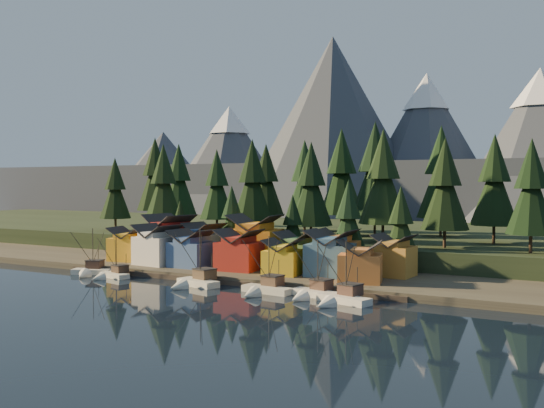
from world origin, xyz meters
The scene contains 45 objects.
ground centered at (0.00, 0.00, 0.00)m, with size 500.00×500.00×0.00m, color black.
shore_strip centered at (0.00, 40.00, 0.75)m, with size 400.00×50.00×1.50m, color #373128.
hillside centered at (0.00, 90.00, 3.00)m, with size 420.00×100.00×6.00m, color black.
dock centered at (0.00, 16.50, 0.50)m, with size 80.00×4.00×1.00m, color #453A31.
mountain_ridge centered at (-4.20, 213.59, 26.06)m, with size 560.00×190.00×90.00m.
boat_0 centered at (-31.12, 11.28, 2.29)m, with size 9.50×10.08×11.50m.
boat_1 centered at (-23.71, 10.13, 2.04)m, with size 8.16×8.70×10.12m.
boat_3 centered at (-1.61, 9.94, 2.54)m, with size 10.19×10.86×12.63m.
boat_4 centered at (14.22, 10.00, 2.25)m, with size 10.39×11.12×11.81m.
boat_5 centered at (23.68, 11.00, 2.18)m, with size 10.11×10.64×11.40m.
boat_6 centered at (30.17, 8.19, 2.25)m, with size 10.49×11.00×11.79m.
house_front_0 centered at (-32.68, 25.59, 5.79)m, with size 9.38×9.02×8.16m.
house_front_1 centered at (-22.06, 23.53, 6.38)m, with size 9.71×9.39×9.30m.
house_front_2 centered at (-12.65, 24.19, 5.89)m, with size 8.57×8.64×8.35m.
house_front_3 centered at (-0.43, 24.90, 6.16)m, with size 9.20×8.82×8.86m.
house_front_4 centered at (10.92, 23.96, 5.34)m, with size 8.04×8.53×7.31m.
house_front_5 centered at (20.33, 26.65, 6.44)m, with size 9.60×8.85×9.41m.
house_front_6 centered at (28.51, 22.36, 5.66)m, with size 9.54×9.22×7.91m.
house_back_0 centered at (-25.74, 32.63, 7.34)m, with size 11.96×11.64×11.12m.
house_back_1 centered at (-16.29, 34.23, 6.35)m, with size 9.21×9.30×9.23m.
house_back_2 centered at (-1.81, 34.10, 7.62)m, with size 12.22×11.45×11.64m.
house_back_3 centered at (9.86, 32.22, 5.84)m, with size 8.35×7.48×8.27m.
house_back_4 centered at (18.84, 34.51, 6.23)m, with size 9.05×8.76×9.00m.
house_back_5 centered at (31.81, 32.82, 5.96)m, with size 8.06×8.14×8.50m.
tree_hill_0 centered at (-62.00, 52.00, 18.18)m, with size 9.57×9.57×22.28m.
tree_hill_1 centered at (-50.00, 68.00, 20.81)m, with size 11.63×11.63×27.09m.
tree_hill_2 centered at (-40.00, 48.00, 19.96)m, with size 10.96×10.96×25.53m.
tree_hill_3 centered at (-30.00, 60.00, 19.33)m, with size 10.47×10.47×24.39m.
tree_hill_4 centered at (-22.00, 75.00, 20.54)m, with size 11.42×11.42×26.60m.
tree_hill_5 centered at (-12.00, 50.00, 20.25)m, with size 11.19×11.19×26.07m.
tree_hill_6 centered at (-4.00, 65.00, 20.51)m, with size 11.40×11.40×26.55m.
tree_hill_7 centered at (6.00, 48.00, 19.49)m, with size 10.59×10.59×24.67m.
tree_hill_8 centered at (14.00, 72.00, 23.17)m, with size 13.48×13.48×31.40m.
tree_hill_9 centered at (22.00, 55.00, 21.13)m, with size 11.88×11.88×27.68m.
tree_hill_10 centered at (30.00, 80.00, 22.52)m, with size 12.97×12.97×30.22m.
tree_hill_11 centered at (38.00, 50.00, 19.55)m, with size 10.64×10.64×24.79m.
tree_hill_12 centered at (46.00, 66.00, 20.42)m, with size 11.32×11.32×26.37m.
tree_hill_13 centered at (56.00, 48.00, 19.01)m, with size 10.22×10.22×23.80m.
tree_hill_15 centered at (0.00, 82.00, 22.88)m, with size 13.25×13.25×30.86m.
tree_hill_16 centered at (-68.00, 78.00, 22.61)m, with size 13.04×13.04×30.37m.
tree_shore_0 centered at (-28.00, 40.00, 9.49)m, with size 6.28×6.28×14.64m.
tree_shore_1 centered at (-12.00, 40.00, 11.57)m, with size 7.91×7.91×18.43m.
tree_shore_2 centered at (5.00, 40.00, 10.43)m, with size 7.02×7.02×16.35m.
tree_shore_3 centered at (19.00, 40.00, 12.31)m, with size 8.50×8.50×19.79m.
tree_shore_4 centered at (31.00, 40.00, 11.56)m, with size 7.90×7.90×18.41m.
Camera 1 is at (69.44, -86.71, 20.53)m, focal length 40.00 mm.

